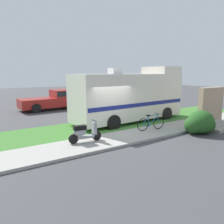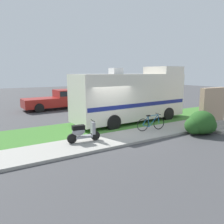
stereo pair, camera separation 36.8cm
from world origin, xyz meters
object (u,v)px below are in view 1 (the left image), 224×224
(pickup_truck_far, at_px, (56,99))
(bottle_green, at_px, (186,122))
(motorhome_rv, at_px, (130,96))
(bicycle, at_px, (151,123))
(pickup_truck_near, at_px, (118,99))
(scooter, at_px, (84,132))

(pickup_truck_far, distance_m, bottle_green, 11.45)
(motorhome_rv, relative_size, pickup_truck_far, 1.50)
(bicycle, distance_m, pickup_truck_near, 7.83)
(bottle_green, bearing_deg, pickup_truck_far, 114.66)
(motorhome_rv, bearing_deg, bottle_green, -49.76)
(bicycle, xyz_separation_m, bottle_green, (2.93, -0.02, -0.28))
(scooter, relative_size, bicycle, 0.91)
(motorhome_rv, bearing_deg, scooter, -150.62)
(pickup_truck_near, distance_m, pickup_truck_far, 5.54)
(scooter, bearing_deg, pickup_truck_far, 77.98)
(pickup_truck_far, bearing_deg, motorhome_rv, -72.12)
(scooter, xyz_separation_m, bicycle, (4.03, -0.06, -0.07))
(scooter, relative_size, pickup_truck_far, 0.30)
(pickup_truck_near, xyz_separation_m, bottle_green, (0.16, -7.33, -0.71))
(motorhome_rv, height_order, pickup_truck_far, motorhome_rv)
(scooter, relative_size, pickup_truck_near, 0.28)
(bicycle, distance_m, bottle_green, 2.94)
(motorhome_rv, xyz_separation_m, pickup_truck_near, (2.13, 4.62, -0.80))
(bicycle, height_order, bottle_green, bicycle)
(scooter, height_order, bottle_green, scooter)
(motorhome_rv, distance_m, bicycle, 3.03)
(motorhome_rv, distance_m, pickup_truck_far, 8.11)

